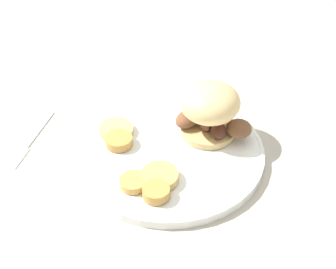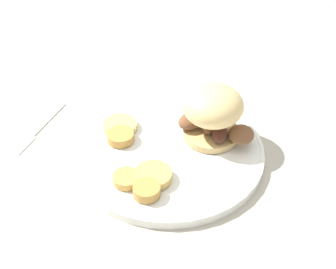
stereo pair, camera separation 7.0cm
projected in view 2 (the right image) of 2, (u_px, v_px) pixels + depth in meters
ground_plane at (168, 154)px, 0.73m from camera, size 4.00×4.00×0.00m
dinner_plate at (168, 150)px, 0.73m from camera, size 0.30×0.30×0.02m
sandwich at (213, 112)px, 0.71m from camera, size 0.09×0.13×0.09m
potato_round_0 at (147, 190)px, 0.64m from camera, size 0.04×0.04×0.02m
potato_round_1 at (126, 179)px, 0.66m from camera, size 0.04×0.04×0.01m
potato_round_2 at (120, 137)px, 0.73m from camera, size 0.04×0.04×0.01m
potato_round_3 at (153, 176)px, 0.66m from camera, size 0.05×0.05×0.01m
potato_round_4 at (120, 126)px, 0.75m from camera, size 0.06×0.06×0.01m
fork at (38, 127)px, 0.78m from camera, size 0.14×0.07×0.00m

